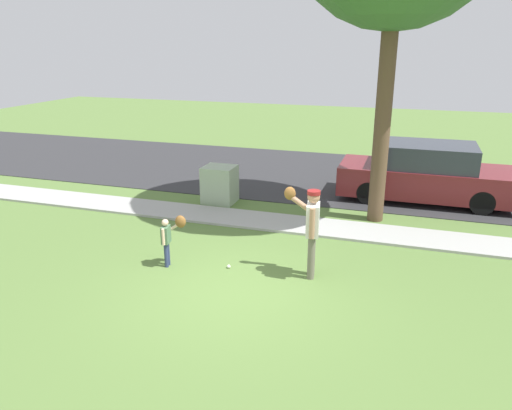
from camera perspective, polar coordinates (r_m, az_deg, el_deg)
ground_plane at (r=12.14m, az=3.16°, el=-2.42°), size 48.00×48.00×0.00m
sidewalk_strip at (r=12.22m, az=3.28°, el=-2.13°), size 36.00×1.20×0.06m
road_surface at (r=16.89m, az=7.60°, el=3.52°), size 36.00×6.80×0.02m
person_adult at (r=9.23m, az=6.37°, el=-2.17°), size 0.76×0.61×1.74m
person_child at (r=9.92m, az=-9.98°, el=-3.37°), size 0.45×0.45×1.05m
baseball at (r=9.92m, az=-3.20°, el=-7.16°), size 0.07×0.07×0.07m
utility_cabinet at (r=13.78m, az=-4.25°, el=2.40°), size 0.88×0.78×1.04m
parked_suv_maroon at (r=14.62m, az=19.08°, el=3.47°), size 4.70×1.90×1.63m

